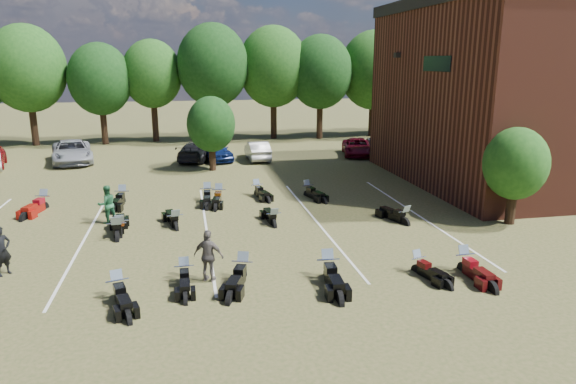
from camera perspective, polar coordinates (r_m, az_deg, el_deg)
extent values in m
plane|color=brown|center=(20.39, -0.19, -6.12)|extent=(160.00, 160.00, 0.00)
imported|color=#919299|center=(40.26, -22.87, 4.15)|extent=(3.81, 6.20, 1.60)
imported|color=black|center=(38.52, -10.08, 4.48)|extent=(3.35, 5.16, 1.39)
imported|color=#0C1C55|center=(38.41, -8.18, 4.61)|extent=(2.89, 4.72, 1.50)
imported|color=#ABABA7|center=(38.30, -3.42, 4.62)|extent=(1.52, 4.22, 1.38)
imported|color=#590516|center=(40.44, 7.72, 4.96)|extent=(3.15, 5.01, 1.29)
imported|color=#3D3E43|center=(42.65, 11.09, 5.50)|extent=(2.60, 5.58, 1.58)
imported|color=black|center=(20.06, -29.20, -5.72)|extent=(0.73, 0.75, 1.75)
imported|color=#246037|center=(24.50, -19.47, -1.30)|extent=(1.05, 0.97, 1.75)
imported|color=#5E5651|center=(17.26, -8.81, -7.03)|extent=(1.12, 0.84, 1.77)
cube|color=black|center=(33.41, 12.03, 14.66)|extent=(0.30, 0.40, 0.30)
cube|color=black|center=(28.92, 16.18, 13.53)|extent=(0.06, 3.00, 0.80)
cylinder|color=black|center=(49.57, -25.87, 7.01)|extent=(0.58, 0.58, 4.08)
ellipsoid|color=#1E4C19|center=(49.32, -26.42, 11.94)|extent=(6.00, 6.00, 6.90)
cylinder|color=black|center=(48.57, -20.12, 7.44)|extent=(0.57, 0.58, 4.08)
ellipsoid|color=#1E4C19|center=(48.31, -20.56, 12.49)|extent=(6.00, 6.00, 6.90)
cylinder|color=black|center=(48.07, -14.17, 7.81)|extent=(0.57, 0.58, 4.08)
ellipsoid|color=#1E4C19|center=(47.81, -14.49, 12.92)|extent=(6.00, 6.00, 6.90)
cylinder|color=black|center=(48.09, -8.16, 8.10)|extent=(0.58, 0.58, 4.08)
ellipsoid|color=#1E4C19|center=(47.83, -8.35, 13.21)|extent=(6.00, 6.00, 6.90)
cylinder|color=black|center=(48.63, -2.21, 8.30)|extent=(0.57, 0.58, 4.08)
ellipsoid|color=#1E4C19|center=(48.37, -2.26, 13.36)|extent=(6.00, 6.00, 6.90)
cylinder|color=black|center=(49.67, 3.55, 8.41)|extent=(0.57, 0.58, 4.08)
ellipsoid|color=#1E4C19|center=(49.42, 3.63, 13.36)|extent=(6.00, 6.00, 6.90)
cylinder|color=black|center=(51.18, 9.03, 8.43)|extent=(0.57, 0.58, 4.08)
ellipsoid|color=#1E4C19|center=(50.93, 9.22, 13.24)|extent=(6.00, 6.00, 6.90)
cylinder|color=black|center=(53.11, 14.15, 8.39)|extent=(0.58, 0.58, 4.08)
ellipsoid|color=#1E4C19|center=(52.88, 14.44, 13.01)|extent=(6.00, 6.00, 6.90)
cylinder|color=black|center=(55.43, 18.88, 8.29)|extent=(0.58, 0.58, 4.08)
ellipsoid|color=#1E4C19|center=(55.21, 19.24, 12.71)|extent=(6.00, 6.00, 6.90)
cylinder|color=black|center=(25.11, 23.54, -1.35)|extent=(0.24, 0.24, 1.71)
sphere|color=#1E4C19|center=(24.71, 23.98, 2.91)|extent=(2.80, 2.80, 2.80)
cylinder|color=black|center=(34.84, -8.41, 3.95)|extent=(0.24, 0.24, 1.90)
sphere|color=#1E4C19|center=(34.53, -8.54, 7.46)|extent=(3.20, 3.20, 3.20)
cube|color=silver|center=(23.28, -21.49, -4.51)|extent=(0.10, 14.00, 0.01)
cube|color=silver|center=(22.89, -9.07, -3.98)|extent=(0.10, 14.00, 0.01)
cube|color=silver|center=(23.58, 3.17, -3.27)|extent=(0.10, 14.00, 0.01)
cube|color=silver|center=(25.26, 14.23, -2.50)|extent=(0.10, 14.00, 0.01)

